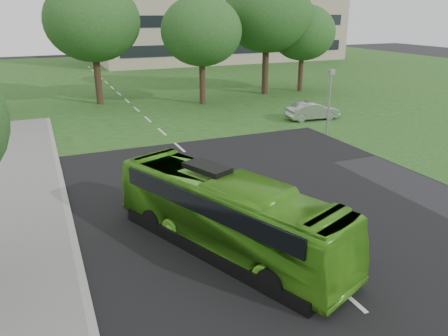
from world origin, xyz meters
name	(u,v)px	position (x,y,z in m)	size (l,w,h in m)	color
ground	(307,260)	(0.00, 0.00, 0.00)	(160.00, 160.00, 0.00)	black
street_surfaces	(141,118)	(-0.38, 22.75, 0.03)	(120.00, 120.00, 0.15)	black
tree_park_b	(92,21)	(-2.50, 29.56, 7.10)	(8.03, 8.03, 10.53)	black
tree_park_c	(201,31)	(6.02, 25.98, 6.27)	(6.96, 6.96, 9.24)	black
tree_park_d	(267,14)	(13.59, 28.30, 7.66)	(8.56, 8.56, 11.31)	black
tree_park_e	(303,33)	(17.70, 28.21, 5.85)	(6.46, 6.46, 8.61)	black
bus	(227,213)	(-2.14, 1.86, 1.34)	(2.25, 9.61, 2.68)	#50A721
sedan	(312,111)	(11.66, 17.00, 0.68)	(1.43, 4.10, 1.35)	#A9A8AD
camera_pole	(330,94)	(10.00, 12.80, 2.82)	(0.39, 0.35, 4.37)	gray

